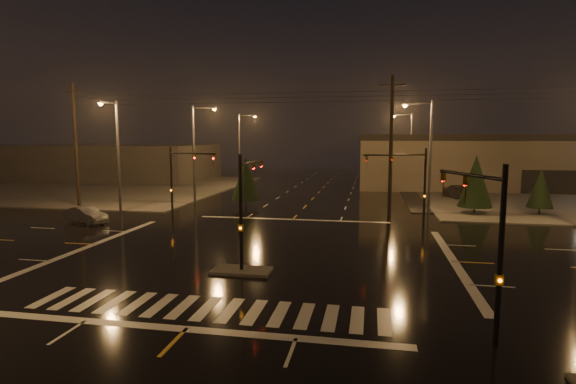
% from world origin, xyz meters
% --- Properties ---
extents(ground, '(140.00, 140.00, 0.00)m').
position_xyz_m(ground, '(0.00, 0.00, 0.00)').
color(ground, black).
rests_on(ground, ground).
extents(sidewalk_nw, '(36.00, 36.00, 0.12)m').
position_xyz_m(sidewalk_nw, '(-30.00, 30.00, 0.06)').
color(sidewalk_nw, '#4C4944').
rests_on(sidewalk_nw, ground).
extents(median_island, '(3.00, 1.60, 0.15)m').
position_xyz_m(median_island, '(0.00, -4.00, 0.07)').
color(median_island, '#4C4944').
rests_on(median_island, ground).
extents(crosswalk, '(15.00, 2.60, 0.01)m').
position_xyz_m(crosswalk, '(0.00, -9.00, 0.01)').
color(crosswalk, beige).
rests_on(crosswalk, ground).
extents(stop_bar_near, '(16.00, 0.50, 0.01)m').
position_xyz_m(stop_bar_near, '(0.00, -11.00, 0.01)').
color(stop_bar_near, beige).
rests_on(stop_bar_near, ground).
extents(stop_bar_far, '(16.00, 0.50, 0.01)m').
position_xyz_m(stop_bar_far, '(0.00, 11.00, 0.01)').
color(stop_bar_far, beige).
rests_on(stop_bar_far, ground).
extents(retail_building, '(60.20, 28.30, 7.20)m').
position_xyz_m(retail_building, '(35.00, 45.99, 3.84)').
color(retail_building, brown).
rests_on(retail_building, ground).
extents(commercial_block, '(30.00, 18.00, 5.60)m').
position_xyz_m(commercial_block, '(-35.00, 42.00, 2.80)').
color(commercial_block, '#393632').
rests_on(commercial_block, ground).
extents(signal_mast_median, '(0.25, 4.59, 6.00)m').
position_xyz_m(signal_mast_median, '(0.00, -3.07, 3.75)').
color(signal_mast_median, black).
rests_on(signal_mast_median, ground).
extents(signal_mast_ne, '(4.84, 1.86, 6.00)m').
position_xyz_m(signal_mast_ne, '(9.50, 10.14, 3.79)').
color(signal_mast_ne, black).
rests_on(signal_mast_ne, ground).
extents(signal_mast_nw, '(4.84, 1.86, 6.00)m').
position_xyz_m(signal_mast_nw, '(-9.50, 10.14, 3.79)').
color(signal_mast_nw, black).
rests_on(signal_mast_nw, ground).
extents(signal_mast_se, '(1.55, 3.87, 6.00)m').
position_xyz_m(signal_mast_se, '(10.23, -9.75, 3.71)').
color(signal_mast_se, black).
rests_on(signal_mast_se, ground).
extents(streetlight_1, '(2.77, 0.32, 10.00)m').
position_xyz_m(streetlight_1, '(-11.18, 18.00, 5.80)').
color(streetlight_1, '#38383A').
rests_on(streetlight_1, ground).
extents(streetlight_2, '(2.77, 0.32, 10.00)m').
position_xyz_m(streetlight_2, '(-11.18, 34.00, 5.80)').
color(streetlight_2, '#38383A').
rests_on(streetlight_2, ground).
extents(streetlight_3, '(2.77, 0.32, 10.00)m').
position_xyz_m(streetlight_3, '(11.18, 16.00, 5.80)').
color(streetlight_3, '#38383A').
rests_on(streetlight_3, ground).
extents(streetlight_4, '(2.77, 0.32, 10.00)m').
position_xyz_m(streetlight_4, '(11.18, 36.00, 5.80)').
color(streetlight_4, '#38383A').
rests_on(streetlight_4, ground).
extents(streetlight_5, '(0.32, 2.77, 10.00)m').
position_xyz_m(streetlight_5, '(-16.00, 11.18, 5.80)').
color(streetlight_5, '#38383A').
rests_on(streetlight_5, ground).
extents(utility_pole_0, '(2.20, 0.32, 12.00)m').
position_xyz_m(utility_pole_0, '(-22.00, 14.00, 6.13)').
color(utility_pole_0, black).
rests_on(utility_pole_0, ground).
extents(utility_pole_1, '(2.20, 0.32, 12.00)m').
position_xyz_m(utility_pole_1, '(8.00, 14.00, 6.13)').
color(utility_pole_1, black).
rests_on(utility_pole_1, ground).
extents(conifer_0, '(2.94, 2.94, 5.30)m').
position_xyz_m(conifer_0, '(15.48, 16.41, 3.00)').
color(conifer_0, black).
rests_on(conifer_0, ground).
extents(conifer_1, '(2.17, 2.17, 4.08)m').
position_xyz_m(conifer_1, '(20.98, 16.89, 2.39)').
color(conifer_1, black).
rests_on(conifer_1, ground).
extents(conifer_3, '(2.76, 2.76, 5.01)m').
position_xyz_m(conifer_3, '(-5.70, 16.79, 2.85)').
color(conifer_3, black).
rests_on(conifer_3, ground).
extents(car_parked, '(3.66, 5.23, 1.65)m').
position_xyz_m(car_parked, '(16.13, 26.47, 0.83)').
color(car_parked, black).
rests_on(car_parked, ground).
extents(car_crossing, '(4.23, 2.70, 1.32)m').
position_xyz_m(car_crossing, '(-15.94, 6.37, 0.66)').
color(car_crossing, '#595B61').
rests_on(car_crossing, ground).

